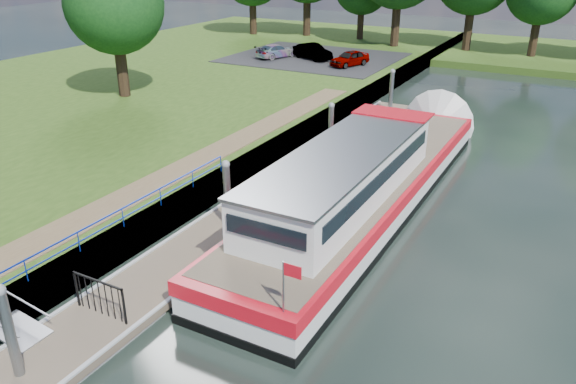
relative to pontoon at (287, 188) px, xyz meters
The scene contains 14 objects.
ground 13.00m from the pontoon, 90.00° to the right, with size 160.00×160.00×0.00m, color black.
riverbank 18.11m from the pontoon, behind, with size 32.00×90.00×0.78m, color #2B4714.
bank_edge 3.25m from the pontoon, 141.89° to the left, with size 1.10×90.00×0.78m, color #473D2D.
footpath 6.69m from the pontoon, 131.35° to the right, with size 1.60×40.00×0.05m, color brown.
carpark 27.32m from the pontoon, 113.75° to the left, with size 14.00×12.00×0.06m, color black.
blue_fence 10.43m from the pontoon, 105.38° to the right, with size 0.04×18.04×0.72m.
pontoon is the anchor object (origin of this frame).
mooring_piles 1.10m from the pontoon, ahead, with size 0.30×27.30×3.55m.
gangway 12.64m from the pontoon, 98.42° to the right, with size 2.58×1.00×0.92m.
gate_panel 10.84m from the pontoon, 90.00° to the right, with size 1.85×0.05×1.15m.
barge 3.76m from the pontoon, 10.31° to the left, with size 4.36×21.15×4.78m.
car_a 23.96m from the pontoon, 106.46° to the left, with size 1.45×3.60×1.23m, color #999999.
car_b 26.36m from the pontoon, 113.97° to the left, with size 1.38×3.95×1.30m, color #999999.
car_c 27.05m from the pontoon, 120.73° to the left, with size 1.60×3.93×1.14m, color #999999.
Camera 1 is at (10.84, -6.73, 9.98)m, focal length 35.00 mm.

